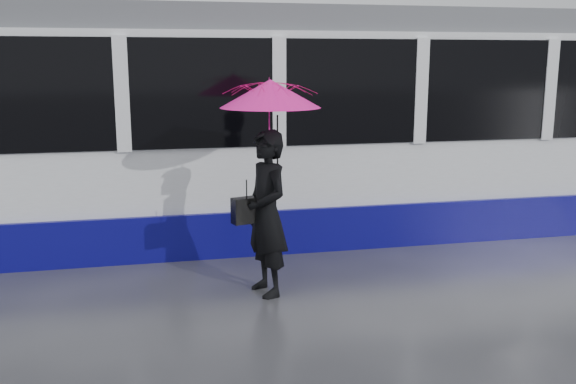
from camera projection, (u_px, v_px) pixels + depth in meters
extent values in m
plane|color=#2A2A2F|center=(314.00, 284.00, 7.66)|extent=(90.00, 90.00, 0.00)
cube|color=#3F3D38|center=(282.00, 242.00, 9.36)|extent=(34.00, 0.07, 0.02)
cube|color=#3F3D38|center=(264.00, 219.00, 10.74)|extent=(34.00, 0.07, 0.02)
cube|color=white|center=(416.00, 130.00, 10.25)|extent=(24.00, 2.40, 2.95)
cube|color=#0B096B|center=(413.00, 204.00, 10.49)|extent=(24.00, 2.56, 0.62)
cube|color=black|center=(418.00, 87.00, 10.11)|extent=(23.00, 2.48, 1.40)
cube|color=#585A60|center=(421.00, 24.00, 9.91)|extent=(23.60, 2.20, 0.35)
imported|color=black|center=(267.00, 213.00, 7.17)|extent=(0.62, 0.78, 1.87)
imported|color=#FC155E|center=(270.00, 121.00, 6.97)|extent=(1.27, 1.28, 0.94)
cone|color=#FC155E|center=(270.00, 94.00, 6.92)|extent=(1.36, 1.36, 0.30)
cylinder|color=black|center=(270.00, 77.00, 6.88)|extent=(0.01, 0.01, 0.07)
cylinder|color=black|center=(278.00, 152.00, 7.09)|extent=(0.02, 0.02, 0.82)
cube|color=black|center=(247.00, 210.00, 7.14)|extent=(0.36, 0.23, 0.29)
cylinder|color=black|center=(247.00, 190.00, 7.09)|extent=(0.01, 0.01, 0.18)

